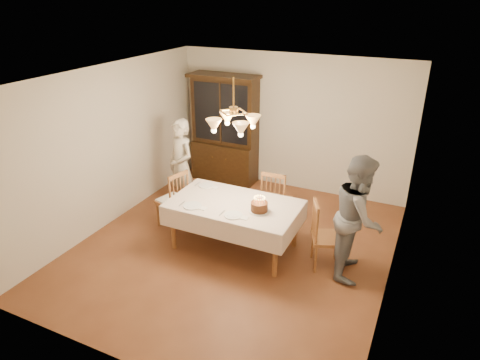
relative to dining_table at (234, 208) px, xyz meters
The scene contains 14 objects.
ground 0.68m from the dining_table, ahead, with size 5.00×5.00×0.00m, color brown.
room_shell 0.90m from the dining_table, ahead, with size 5.00×5.00×5.00m.
dining_table is the anchor object (origin of this frame).
china_hutch 2.63m from the dining_table, 120.02° to the left, with size 1.38×0.54×2.16m.
chair_far_side 1.00m from the dining_table, 70.90° to the left, with size 0.46×0.44×1.00m.
chair_left_end 1.24m from the dining_table, behind, with size 0.52×0.54×1.00m.
chair_right_end 1.40m from the dining_table, ahead, with size 0.56×0.57×1.00m.
elderly_woman 1.61m from the dining_table, 151.00° to the left, with size 0.60×0.39×1.65m, color beige.
adult_in_grey 1.78m from the dining_table, ahead, with size 0.84×0.66×1.73m, color slate.
birthday_cake 0.46m from the dining_table, 10.61° to the right, with size 0.30×0.30×0.23m.
place_setting_near_left 0.61m from the dining_table, 144.77° to the right, with size 0.41×0.27×0.02m.
place_setting_near_right 0.40m from the dining_table, 64.37° to the right, with size 0.41×0.26×0.02m.
place_setting_far_left 0.74m from the dining_table, 152.26° to the left, with size 0.38×0.23×0.02m.
chandelier 1.29m from the dining_table, 155.46° to the right, with size 0.62×0.62×0.73m.
Camera 1 is at (2.46, -5.02, 3.64)m, focal length 32.00 mm.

